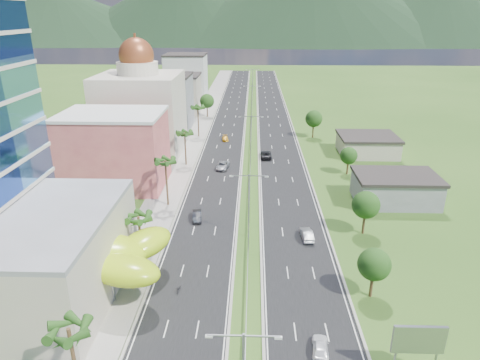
{
  "coord_description": "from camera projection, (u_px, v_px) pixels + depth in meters",
  "views": [
    {
      "loc": [
        0.56,
        -51.58,
        34.46
      ],
      "look_at": [
        -1.65,
        17.78,
        7.0
      ],
      "focal_mm": 32.0,
      "sensor_mm": 36.0,
      "label": 1
    }
  ],
  "objects": [
    {
      "name": "car_white_near_right",
      "position": [
        320.0,
        347.0,
        46.0
      ],
      "size": [
        2.12,
        4.37,
        1.44
      ],
      "primitive_type": "imported",
      "rotation": [
        0.0,
        0.0,
        3.04
      ],
      "color": "white",
      "rests_on": "road_right"
    },
    {
      "name": "midrise_grey",
      "position": [
        165.0,
        103.0,
        132.84
      ],
      "size": [
        16.0,
        15.0,
        16.0
      ],
      "primitive_type": "cube",
      "color": "gray",
      "rests_on": "ground"
    },
    {
      "name": "leafy_tree_rc",
      "position": [
        349.0,
        156.0,
        95.55
      ],
      "size": [
        3.85,
        3.85,
        6.33
      ],
      "color": "#47301C",
      "rests_on": "ground"
    },
    {
      "name": "palm_tree_c",
      "position": [
        165.0,
        163.0,
        78.41
      ],
      "size": [
        3.6,
        3.6,
        9.6
      ],
      "color": "#47301C",
      "rests_on": "ground"
    },
    {
      "name": "leafy_tree_lfar",
      "position": [
        207.0,
        101.0,
        147.33
      ],
      "size": [
        4.9,
        4.9,
        8.05
      ],
      "color": "#47301C",
      "rests_on": "ground"
    },
    {
      "name": "palm_tree_a",
      "position": [
        69.0,
        333.0,
        37.7
      ],
      "size": [
        3.6,
        3.6,
        9.1
      ],
      "color": "#47301C",
      "rests_on": "ground"
    },
    {
      "name": "car_silver_right",
      "position": [
        307.0,
        234.0,
        69.16
      ],
      "size": [
        1.98,
        4.83,
        1.56
      ],
      "primitive_type": "imported",
      "rotation": [
        0.0,
        0.0,
        3.21
      ],
      "color": "#9B9CA2",
      "rests_on": "road_right"
    },
    {
      "name": "midrise_beige",
      "position": [
        177.0,
        95.0,
        153.84
      ],
      "size": [
        16.0,
        15.0,
        13.0
      ],
      "primitive_type": "cube",
      "color": "#BAAF99",
      "rests_on": "ground"
    },
    {
      "name": "streetlight_median_b",
      "position": [
        249.0,
        200.0,
        67.45
      ],
      "size": [
        6.04,
        0.25,
        11.0
      ],
      "color": "gray",
      "rests_on": "ground"
    },
    {
      "name": "leafy_tree_ra",
      "position": [
        374.0,
        265.0,
        53.76
      ],
      "size": [
        4.2,
        4.2,
        6.9
      ],
      "color": "#47301C",
      "rests_on": "ground"
    },
    {
      "name": "shed_near",
      "position": [
        395.0,
        190.0,
        82.12
      ],
      "size": [
        15.0,
        10.0,
        5.0
      ],
      "primitive_type": "cube",
      "color": "gray",
      "rests_on": "ground"
    },
    {
      "name": "billboard",
      "position": [
        419.0,
        341.0,
        41.78
      ],
      "size": [
        5.2,
        0.35,
        6.2
      ],
      "color": "gray",
      "rests_on": "ground"
    },
    {
      "name": "domed_building",
      "position": [
        141.0,
        109.0,
        108.4
      ],
      "size": [
        20.0,
        20.0,
        28.7
      ],
      "color": "beige",
      "rests_on": "ground"
    },
    {
      "name": "pink_shophouse",
      "position": [
        115.0,
        151.0,
        88.44
      ],
      "size": [
        20.0,
        15.0,
        15.0
      ],
      "primitive_type": "cube",
      "color": "#BD4D53",
      "rests_on": "ground"
    },
    {
      "name": "car_yellow_far_left",
      "position": [
        225.0,
        138.0,
        122.06
      ],
      "size": [
        2.13,
        4.35,
        1.22
      ],
      "primitive_type": "imported",
      "rotation": [
        0.0,
        0.0,
        0.1
      ],
      "color": "orange",
      "rests_on": "road_left"
    },
    {
      "name": "mountain_ridge",
      "position": [
        307.0,
        44.0,
        477.07
      ],
      "size": [
        860.0,
        140.0,
        90.0
      ],
      "primitive_type": null,
      "color": "black",
      "rests_on": "ground"
    },
    {
      "name": "shed_far",
      "position": [
        367.0,
        146.0,
        110.06
      ],
      "size": [
        14.0,
        12.0,
        4.4
      ],
      "primitive_type": "cube",
      "color": "#BAAF99",
      "rests_on": "ground"
    },
    {
      "name": "road_left",
      "position": [
        230.0,
        121.0,
        144.49
      ],
      "size": [
        11.0,
        260.0,
        0.04
      ],
      "primitive_type": "cube",
      "color": "black",
      "rests_on": "ground"
    },
    {
      "name": "palm_tree_b",
      "position": [
        139.0,
        219.0,
        60.36
      ],
      "size": [
        3.6,
        3.6,
        8.1
      ],
      "color": "#47301C",
      "rests_on": "ground"
    },
    {
      "name": "road_right",
      "position": [
        274.0,
        121.0,
        144.05
      ],
      "size": [
        11.0,
        260.0,
        0.04
      ],
      "primitive_type": "cube",
      "color": "black",
      "rests_on": "ground"
    },
    {
      "name": "motorcycle",
      "position": [
        179.0,
        288.0,
        56.14
      ],
      "size": [
        0.71,
        1.75,
        1.09
      ],
      "primitive_type": "imported",
      "rotation": [
        0.0,
        0.0,
        -0.12
      ],
      "color": "black",
      "rests_on": "road_left"
    },
    {
      "name": "median_guardrail",
      "position": [
        251.0,
        133.0,
        127.31
      ],
      "size": [
        0.1,
        216.06,
        0.76
      ],
      "color": "gray",
      "rests_on": "ground"
    },
    {
      "name": "car_dark_left",
      "position": [
        197.0,
        216.0,
        75.53
      ],
      "size": [
        2.04,
        4.54,
        1.45
      ],
      "primitive_type": "imported",
      "rotation": [
        0.0,
        0.0,
        0.12
      ],
      "color": "black",
      "rests_on": "road_left"
    },
    {
      "name": "ground",
      "position": [
        248.0,
        272.0,
        60.64
      ],
      "size": [
        500.0,
        500.0,
        0.0
      ],
      "primitive_type": "plane",
      "color": "#2D5119",
      "rests_on": "ground"
    },
    {
      "name": "lime_canopy",
      "position": [
        94.0,
        254.0,
        55.67
      ],
      "size": [
        18.0,
        15.0,
        7.4
      ],
      "color": "#A7CD14",
      "rests_on": "ground"
    },
    {
      "name": "car_silver_mid_left",
      "position": [
        223.0,
        166.0,
        100.03
      ],
      "size": [
        3.15,
        5.7,
        1.51
      ],
      "primitive_type": "imported",
      "rotation": [
        0.0,
        0.0,
        -0.12
      ],
      "color": "#93959A",
      "rests_on": "road_left"
    },
    {
      "name": "palm_tree_e",
      "position": [
        198.0,
        109.0,
        123.09
      ],
      "size": [
        3.6,
        3.6,
        9.4
      ],
      "color": "#47301C",
      "rests_on": "ground"
    },
    {
      "name": "streetlight_median_d",
      "position": [
        252.0,
        98.0,
        146.44
      ],
      "size": [
        6.04,
        0.25,
        11.0
      ],
      "color": "gray",
      "rests_on": "ground"
    },
    {
      "name": "car_dark_far_right",
      "position": [
        266.0,
        154.0,
        107.63
      ],
      "size": [
        2.83,
        5.9,
        1.62
      ],
      "primitive_type": "imported",
      "rotation": [
        0.0,
        0.0,
        3.17
      ],
      "color": "black",
      "rests_on": "road_right"
    },
    {
      "name": "leafy_tree_rb",
      "position": [
        366.0,
        205.0,
        69.32
      ],
      "size": [
        4.55,
        4.55,
        7.47
      ],
      "color": "#47301C",
      "rests_on": "ground"
    },
    {
      "name": "streetlight_median_e",
      "position": [
        253.0,
        79.0,
        188.26
      ],
      "size": [
        6.04,
        0.25,
        11.0
      ],
      "color": "gray",
      "rests_on": "ground"
    },
    {
      "name": "leafy_tree_rd",
      "position": [
        314.0,
        119.0,
        123.11
      ],
      "size": [
        4.9,
        4.9,
        8.05
      ],
      "color": "#47301C",
      "rests_on": "ground"
    },
    {
      "name": "streetlight_median_c",
      "position": [
        251.0,
        133.0,
        104.62
      ],
      "size": [
        6.04,
        0.25,
        11.0
      ],
      "color": "gray",
      "rests_on": "ground"
    },
    {
      "name": "midrise_white",
      "position": [
        186.0,
        78.0,
        174.29
      ],
      "size": [
        16.0,
        15.0,
        18.0
      ],
      "primitive_type": "cube",
      "color": "silver",
      "rests_on": "ground"
    },
    {
      "name": "sidewalk_left",
      "position": [
        202.0,
        120.0,
        144.76
      ],
      "size": [
        7.0,
        260.0,
        0.12
      ],
      "primitive_type": "cube",
      "color": "gray",
      "rests_on": "ground"
    },
    {
      "name": "palm_tree_d",
      "position": [
        185.0,
        134.0,
        100.14
      ],
      "size": [
        3.6,
        3.6,
        8.6
      ],
      "color": "#47301C",
      "rests_on": "ground"
    }
  ]
}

